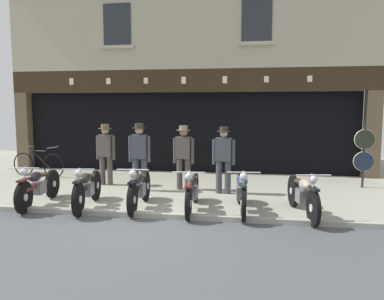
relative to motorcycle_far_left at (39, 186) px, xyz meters
name	(u,v)px	position (x,y,z in m)	size (l,w,h in m)	color
ground	(121,238)	(2.41, -1.58, -0.47)	(23.75, 22.00, 0.18)	#9A9887
shop_facade	(194,118)	(2.41, 6.42, 1.28)	(12.05, 4.42, 6.31)	black
motorcycle_far_left	(39,186)	(0.00, 0.00, 0.00)	(0.62, 2.00, 0.93)	black
motorcycle_left	(87,187)	(1.13, -0.03, 0.01)	(0.62, 2.00, 0.93)	black
motorcycle_center_left	(139,188)	(2.22, 0.11, 0.00)	(0.62, 1.97, 0.93)	black
motorcycle_center	(192,190)	(3.33, 0.13, -0.01)	(0.62, 2.05, 0.92)	black
motorcycle_center_right	(242,191)	(4.33, 0.15, 0.00)	(0.62, 2.04, 0.93)	black
motorcycle_right	(303,194)	(5.51, 0.08, 0.00)	(0.62, 2.02, 0.92)	black
salesman_left	(106,151)	(0.60, 2.30, 0.49)	(0.56, 0.35, 1.65)	#47423D
shopkeeper_center	(140,154)	(1.73, 1.74, 0.52)	(0.56, 0.35, 1.71)	#3D424C
salesman_right	(184,154)	(2.80, 2.05, 0.48)	(0.56, 0.35, 1.64)	#47423D
assistant_far_right	(224,157)	(3.84, 1.77, 0.47)	(0.56, 0.33, 1.64)	#3D424C
tyre_sign_pole	(364,151)	(7.42, 3.01, 0.54)	(0.53, 0.06, 1.71)	#232328
advert_board_near	(106,121)	(-0.37, 4.80, 1.23)	(0.81, 0.03, 0.96)	silver
advert_board_far	(79,120)	(-1.33, 4.80, 1.26)	(0.66, 0.03, 0.98)	beige
leaning_bicycle	(38,164)	(-1.95, 3.18, -0.04)	(1.81, 0.50, 0.96)	black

